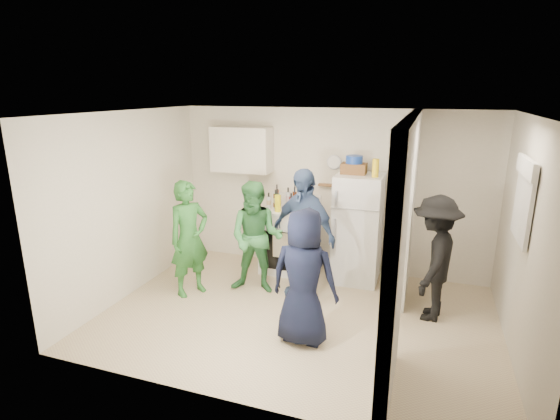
# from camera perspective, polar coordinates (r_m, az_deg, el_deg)

# --- Properties ---
(floor) EXTENTS (4.80, 4.80, 0.00)m
(floor) POSITION_cam_1_polar(r_m,az_deg,el_deg) (5.67, 2.30, -13.65)
(floor) COLOR #C2B488
(floor) RESTS_ON ground
(wall_back) EXTENTS (4.80, 0.00, 4.80)m
(wall_back) POSITION_cam_1_polar(r_m,az_deg,el_deg) (6.77, 6.58, 2.50)
(wall_back) COLOR silver
(wall_back) RESTS_ON floor
(wall_front) EXTENTS (4.80, 0.00, 4.80)m
(wall_front) POSITION_cam_1_polar(r_m,az_deg,el_deg) (3.68, -5.24, -8.77)
(wall_front) COLOR silver
(wall_front) RESTS_ON floor
(wall_left) EXTENTS (0.00, 3.40, 3.40)m
(wall_left) POSITION_cam_1_polar(r_m,az_deg,el_deg) (6.27, -19.06, 0.69)
(wall_left) COLOR silver
(wall_left) RESTS_ON floor
(wall_right) EXTENTS (0.00, 3.40, 3.40)m
(wall_right) POSITION_cam_1_polar(r_m,az_deg,el_deg) (5.08, 29.41, -3.85)
(wall_right) COLOR silver
(wall_right) RESTS_ON floor
(ceiling) EXTENTS (4.80, 4.80, 0.00)m
(ceiling) POSITION_cam_1_polar(r_m,az_deg,el_deg) (4.96, 2.62, 12.48)
(ceiling) COLOR white
(ceiling) RESTS_ON wall_back
(partition_pier_back) EXTENTS (0.12, 1.20, 2.50)m
(partition_pier_back) POSITION_cam_1_polar(r_m,az_deg,el_deg) (6.05, 16.47, 0.38)
(partition_pier_back) COLOR silver
(partition_pier_back) RESTS_ON floor
(partition_pier_front) EXTENTS (0.12, 1.20, 2.50)m
(partition_pier_front) POSITION_cam_1_polar(r_m,az_deg,el_deg) (3.96, 14.73, -7.47)
(partition_pier_front) COLOR silver
(partition_pier_front) RESTS_ON floor
(partition_header) EXTENTS (0.12, 1.00, 0.40)m
(partition_header) POSITION_cam_1_polar(r_m,az_deg,el_deg) (4.78, 16.71, 9.33)
(partition_header) COLOR silver
(partition_header) RESTS_ON partition_pier_back
(stove) EXTENTS (0.84, 0.70, 1.00)m
(stove) POSITION_cam_1_polar(r_m,az_deg,el_deg) (6.81, 1.29, -3.89)
(stove) COLOR white
(stove) RESTS_ON floor
(upper_cabinet) EXTENTS (0.95, 0.34, 0.70)m
(upper_cabinet) POSITION_cam_1_polar(r_m,az_deg,el_deg) (6.93, -5.07, 7.88)
(upper_cabinet) COLOR silver
(upper_cabinet) RESTS_ON wall_back
(fridge) EXTENTS (0.66, 0.64, 1.60)m
(fridge) POSITION_cam_1_polar(r_m,az_deg,el_deg) (6.46, 10.08, -2.43)
(fridge) COLOR silver
(fridge) RESTS_ON floor
(wicker_basket) EXTENTS (0.35, 0.25, 0.15)m
(wicker_basket) POSITION_cam_1_polar(r_m,az_deg,el_deg) (6.32, 9.62, 5.36)
(wicker_basket) COLOR brown
(wicker_basket) RESTS_ON fridge
(blue_bowl) EXTENTS (0.24, 0.24, 0.11)m
(blue_bowl) POSITION_cam_1_polar(r_m,az_deg,el_deg) (6.30, 9.67, 6.53)
(blue_bowl) COLOR #163898
(blue_bowl) RESTS_ON wicker_basket
(yellow_cup_stack_top) EXTENTS (0.09, 0.09, 0.25)m
(yellow_cup_stack_top) POSITION_cam_1_polar(r_m,az_deg,el_deg) (6.12, 12.37, 5.37)
(yellow_cup_stack_top) COLOR yellow
(yellow_cup_stack_top) RESTS_ON fridge
(wall_clock) EXTENTS (0.22, 0.02, 0.22)m
(wall_clock) POSITION_cam_1_polar(r_m,az_deg,el_deg) (6.66, 7.08, 6.21)
(wall_clock) COLOR white
(wall_clock) RESTS_ON wall_back
(spice_shelf) EXTENTS (0.35, 0.08, 0.03)m
(spice_shelf) POSITION_cam_1_polar(r_m,az_deg,el_deg) (6.70, 6.51, 3.24)
(spice_shelf) COLOR olive
(spice_shelf) RESTS_ON wall_back
(nook_window) EXTENTS (0.03, 0.70, 0.80)m
(nook_window) POSITION_cam_1_polar(r_m,az_deg,el_deg) (5.17, 29.41, 1.07)
(nook_window) COLOR black
(nook_window) RESTS_ON wall_right
(nook_window_frame) EXTENTS (0.04, 0.76, 0.86)m
(nook_window_frame) POSITION_cam_1_polar(r_m,az_deg,el_deg) (5.16, 29.25, 1.08)
(nook_window_frame) COLOR white
(nook_window_frame) RESTS_ON wall_right
(nook_valance) EXTENTS (0.04, 0.82, 0.18)m
(nook_valance) POSITION_cam_1_polar(r_m,az_deg,el_deg) (5.10, 29.48, 4.92)
(nook_valance) COLOR white
(nook_valance) RESTS_ON wall_right
(yellow_cup_stack_stove) EXTENTS (0.09, 0.09, 0.25)m
(yellow_cup_stack_stove) POSITION_cam_1_polar(r_m,az_deg,el_deg) (6.46, -0.28, 0.87)
(yellow_cup_stack_stove) COLOR yellow
(yellow_cup_stack_stove) RESTS_ON stove
(red_cup) EXTENTS (0.09, 0.09, 0.12)m
(red_cup) POSITION_cam_1_polar(r_m,az_deg,el_deg) (6.40, 2.65, 0.10)
(red_cup) COLOR #B30B19
(red_cup) RESTS_ON stove
(person_green_left) EXTENTS (0.62, 0.70, 1.60)m
(person_green_left) POSITION_cam_1_polar(r_m,az_deg,el_deg) (6.07, -11.76, -3.67)
(person_green_left) COLOR #30752F
(person_green_left) RESTS_ON floor
(person_green_center) EXTENTS (0.83, 0.69, 1.58)m
(person_green_center) POSITION_cam_1_polar(r_m,az_deg,el_deg) (6.02, -3.10, -3.67)
(person_green_center) COLOR #387F49
(person_green_center) RESTS_ON floor
(person_denim) EXTENTS (1.13, 0.85, 1.78)m
(person_denim) POSITION_cam_1_polar(r_m,az_deg,el_deg) (5.85, 3.01, -3.15)
(person_denim) COLOR navy
(person_denim) RESTS_ON floor
(person_navy) EXTENTS (0.78, 0.53, 1.55)m
(person_navy) POSITION_cam_1_polar(r_m,az_deg,el_deg) (4.83, 3.13, -8.76)
(person_navy) COLOR black
(person_navy) RESTS_ON floor
(person_nook) EXTENTS (0.74, 1.09, 1.56)m
(person_nook) POSITION_cam_1_polar(r_m,az_deg,el_deg) (5.64, 19.50, -5.98)
(person_nook) COLOR black
(person_nook) RESTS_ON floor
(bottle_a) EXTENTS (0.06, 0.06, 0.33)m
(bottle_a) POSITION_cam_1_polar(r_m,az_deg,el_deg) (6.82, -0.41, 2.00)
(bottle_a) COLOR brown
(bottle_a) RESTS_ON stove
(bottle_b) EXTENTS (0.07, 0.07, 0.31)m
(bottle_b) POSITION_cam_1_polar(r_m,az_deg,el_deg) (6.60, -0.40, 1.46)
(bottle_b) COLOR #18491E
(bottle_b) RESTS_ON stove
(bottle_c) EXTENTS (0.07, 0.07, 0.29)m
(bottle_c) POSITION_cam_1_polar(r_m,az_deg,el_deg) (6.80, 1.06, 1.77)
(bottle_c) COLOR silver
(bottle_c) RESTS_ON stove
(bottle_d) EXTENTS (0.07, 0.07, 0.25)m
(bottle_d) POSITION_cam_1_polar(r_m,az_deg,el_deg) (6.58, 1.47, 1.15)
(bottle_d) COLOR #5B1310
(bottle_d) RESTS_ON stove
(bottle_e) EXTENTS (0.06, 0.06, 0.25)m
(bottle_e) POSITION_cam_1_polar(r_m,az_deg,el_deg) (6.75, 2.72, 1.47)
(bottle_e) COLOR silver
(bottle_e) RESTS_ON stove
(bottle_f) EXTENTS (0.06, 0.06, 0.31)m
(bottle_f) POSITION_cam_1_polar(r_m,az_deg,el_deg) (6.60, 2.99, 1.42)
(bottle_f) COLOR #153B19
(bottle_f) RESTS_ON stove
(bottle_g) EXTENTS (0.06, 0.06, 0.32)m
(bottle_g) POSITION_cam_1_polar(r_m,az_deg,el_deg) (6.67, 3.74, 1.61)
(bottle_g) COLOR brown
(bottle_g) RESTS_ON stove
(bottle_h) EXTENTS (0.07, 0.07, 0.25)m
(bottle_h) POSITION_cam_1_polar(r_m,az_deg,el_deg) (6.63, -1.48, 1.23)
(bottle_h) COLOR silver
(bottle_h) RESTS_ON stove
(bottle_i) EXTENTS (0.06, 0.06, 0.32)m
(bottle_i) POSITION_cam_1_polar(r_m,az_deg,el_deg) (6.70, 1.92, 1.71)
(bottle_i) COLOR #57270E
(bottle_i) RESTS_ON stove
(bottle_j) EXTENTS (0.07, 0.07, 0.31)m
(bottle_j) POSITION_cam_1_polar(r_m,az_deg,el_deg) (6.46, 3.59, 1.14)
(bottle_j) COLOR #1B4F25
(bottle_j) RESTS_ON stove
(bottle_k) EXTENTS (0.08, 0.08, 0.27)m
(bottle_k) POSITION_cam_1_polar(r_m,az_deg,el_deg) (6.72, -0.56, 1.51)
(bottle_k) COLOR brown
(bottle_k) RESTS_ON stove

